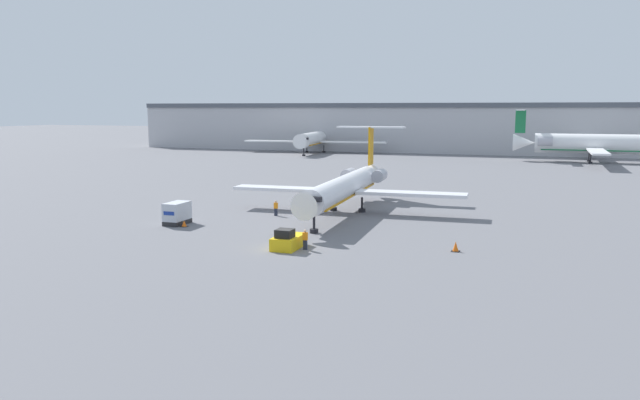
% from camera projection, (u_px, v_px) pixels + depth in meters
% --- Properties ---
extents(ground_plane, '(600.00, 600.00, 0.00)m').
position_uv_depth(ground_plane, '(287.00, 249.00, 51.30)').
color(ground_plane, slate).
extents(terminal_building, '(180.00, 16.80, 12.80)m').
position_uv_depth(terminal_building, '(461.00, 128.00, 162.47)').
color(terminal_building, '#B2B2B7').
rests_on(terminal_building, ground).
extents(airplane_main, '(26.34, 29.07, 9.17)m').
position_uv_depth(airplane_main, '(346.00, 186.00, 68.90)').
color(airplane_main, white).
rests_on(airplane_main, ground).
extents(pushback_tug, '(1.94, 3.69, 1.75)m').
position_uv_depth(pushback_tug, '(288.00, 241.00, 51.55)').
color(pushback_tug, yellow).
rests_on(pushback_tug, ground).
extents(luggage_cart, '(1.67, 2.96, 2.22)m').
position_uv_depth(luggage_cart, '(177.00, 213.00, 62.13)').
color(luggage_cart, '#232326').
rests_on(luggage_cart, ground).
extents(worker_near_tug, '(0.40, 0.24, 1.66)m').
position_uv_depth(worker_near_tug, '(305.00, 239.00, 51.05)').
color(worker_near_tug, '#232838').
rests_on(worker_near_tug, ground).
extents(worker_by_wing, '(0.40, 0.24, 1.65)m').
position_uv_depth(worker_by_wing, '(276.00, 208.00, 67.13)').
color(worker_by_wing, '#232838').
rests_on(worker_by_wing, ground).
extents(traffic_cone_left, '(0.69, 0.69, 0.62)m').
position_uv_depth(traffic_cone_left, '(184.00, 224.00, 61.01)').
color(traffic_cone_left, black).
rests_on(traffic_cone_left, ground).
extents(traffic_cone_right, '(0.68, 0.68, 0.82)m').
position_uv_depth(traffic_cone_right, '(456.00, 247.00, 50.43)').
color(traffic_cone_right, black).
rests_on(traffic_cone_right, ground).
extents(airplane_parked_far_left, '(34.12, 39.91, 11.17)m').
position_uv_depth(airplane_parked_far_left, '(596.00, 144.00, 131.68)').
color(airplane_parked_far_left, white).
rests_on(airplane_parked_far_left, ground).
extents(airplane_parked_far_right, '(37.53, 30.01, 10.51)m').
position_uv_depth(airplane_parked_far_right, '(315.00, 139.00, 161.18)').
color(airplane_parked_far_right, white).
rests_on(airplane_parked_far_right, ground).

